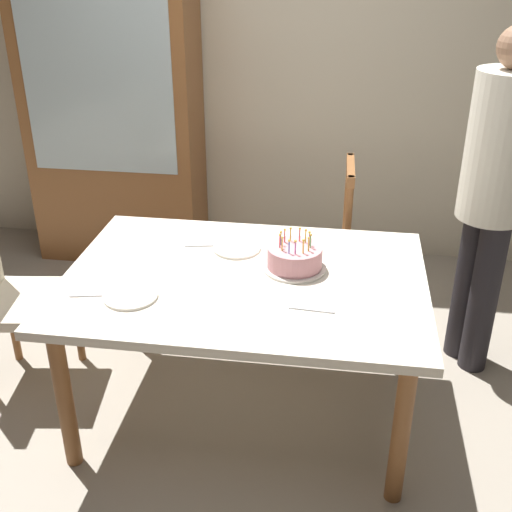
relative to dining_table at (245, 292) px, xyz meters
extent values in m
plane|color=#9E9384|center=(0.00, 0.00, -0.64)|extent=(6.40, 6.40, 0.00)
cube|color=beige|center=(0.00, 1.85, 0.66)|extent=(6.40, 0.10, 2.60)
cube|color=silver|center=(0.00, 0.00, 0.06)|extent=(1.55, 1.10, 0.04)
cylinder|color=brown|center=(-0.67, -0.45, -0.30)|extent=(0.07, 0.07, 0.68)
cylinder|color=brown|center=(0.67, -0.45, -0.30)|extent=(0.07, 0.07, 0.68)
cylinder|color=brown|center=(-0.67, 0.45, -0.30)|extent=(0.07, 0.07, 0.68)
cylinder|color=brown|center=(0.67, 0.45, -0.30)|extent=(0.07, 0.07, 0.68)
cylinder|color=silver|center=(0.21, 0.10, 0.09)|extent=(0.28, 0.28, 0.01)
cylinder|color=#D18C93|center=(0.21, 0.10, 0.14)|extent=(0.24, 0.24, 0.09)
cylinder|color=#66CC72|center=(0.27, 0.10, 0.21)|extent=(0.01, 0.01, 0.05)
sphere|color=#FFC64C|center=(0.27, 0.10, 0.25)|extent=(0.01, 0.01, 0.01)
cylinder|color=#D872CC|center=(0.26, 0.13, 0.21)|extent=(0.01, 0.01, 0.05)
sphere|color=#FFC64C|center=(0.26, 0.13, 0.25)|extent=(0.01, 0.01, 0.01)
cylinder|color=yellow|center=(0.25, 0.15, 0.21)|extent=(0.01, 0.01, 0.05)
sphere|color=#FFC64C|center=(0.25, 0.15, 0.25)|extent=(0.01, 0.01, 0.01)
cylinder|color=#E54C4C|center=(0.22, 0.16, 0.21)|extent=(0.01, 0.01, 0.05)
sphere|color=#FFC64C|center=(0.22, 0.16, 0.25)|extent=(0.01, 0.01, 0.01)
cylinder|color=yellow|center=(0.18, 0.16, 0.21)|extent=(0.01, 0.01, 0.05)
sphere|color=#FFC64C|center=(0.18, 0.16, 0.25)|extent=(0.01, 0.01, 0.01)
cylinder|color=#E54C4C|center=(0.16, 0.14, 0.21)|extent=(0.01, 0.01, 0.05)
sphere|color=#FFC64C|center=(0.16, 0.14, 0.25)|extent=(0.01, 0.01, 0.01)
cylinder|color=#4C7FE5|center=(0.14, 0.11, 0.21)|extent=(0.01, 0.01, 0.05)
sphere|color=#FFC64C|center=(0.14, 0.11, 0.25)|extent=(0.01, 0.01, 0.01)
cylinder|color=#E54C4C|center=(0.14, 0.08, 0.21)|extent=(0.01, 0.01, 0.05)
sphere|color=#FFC64C|center=(0.14, 0.08, 0.25)|extent=(0.01, 0.01, 0.01)
cylinder|color=yellow|center=(0.15, 0.06, 0.21)|extent=(0.01, 0.01, 0.05)
sphere|color=#FFC64C|center=(0.15, 0.06, 0.25)|extent=(0.01, 0.01, 0.01)
cylinder|color=#4C7FE5|center=(0.19, 0.03, 0.21)|extent=(0.01, 0.01, 0.05)
sphere|color=#FFC64C|center=(0.19, 0.03, 0.25)|extent=(0.01, 0.01, 0.01)
cylinder|color=#D872CC|center=(0.21, 0.03, 0.21)|extent=(0.01, 0.01, 0.05)
sphere|color=#FFC64C|center=(0.21, 0.03, 0.25)|extent=(0.01, 0.01, 0.01)
cylinder|color=yellow|center=(0.24, 0.04, 0.21)|extent=(0.01, 0.01, 0.05)
sphere|color=#FFC64C|center=(0.24, 0.04, 0.25)|extent=(0.01, 0.01, 0.01)
cylinder|color=yellow|center=(0.27, 0.07, 0.21)|extent=(0.01, 0.01, 0.05)
sphere|color=#FFC64C|center=(0.27, 0.07, 0.25)|extent=(0.01, 0.01, 0.01)
cylinder|color=silver|center=(-0.43, -0.25, 0.09)|extent=(0.22, 0.22, 0.01)
cylinder|color=silver|center=(-0.08, 0.25, 0.09)|extent=(0.22, 0.22, 0.01)
cube|color=silver|center=(-0.59, -0.26, 0.08)|extent=(0.18, 0.05, 0.01)
cube|color=silver|center=(-0.24, 0.26, 0.08)|extent=(0.18, 0.05, 0.01)
cube|color=silver|center=(0.30, -0.24, 0.08)|extent=(0.18, 0.03, 0.01)
cube|color=tan|center=(0.23, 0.87, -0.19)|extent=(0.45, 0.45, 0.05)
cylinder|color=brown|center=(0.05, 1.04, -0.43)|extent=(0.04, 0.04, 0.42)
cylinder|color=brown|center=(0.06, 0.70, -0.43)|extent=(0.04, 0.04, 0.42)
cylinder|color=brown|center=(0.39, 1.04, -0.43)|extent=(0.04, 0.04, 0.42)
cylinder|color=brown|center=(0.40, 0.70, -0.43)|extent=(0.04, 0.04, 0.42)
cylinder|color=brown|center=(0.42, 1.05, 0.06)|extent=(0.04, 0.04, 0.50)
cylinder|color=brown|center=(0.43, 0.69, 0.06)|extent=(0.04, 0.04, 0.50)
cube|color=brown|center=(0.43, 0.87, 0.28)|extent=(0.05, 0.40, 0.06)
cube|color=beige|center=(-1.07, 0.07, -0.19)|extent=(0.50, 0.50, 0.05)
cylinder|color=brown|center=(-0.88, -0.07, -0.43)|extent=(0.04, 0.04, 0.42)
cylinder|color=brown|center=(-0.93, 0.26, -0.43)|extent=(0.04, 0.04, 0.42)
cylinder|color=brown|center=(-1.27, 0.22, -0.43)|extent=(0.04, 0.04, 0.42)
cylinder|color=#262328|center=(1.06, 0.62, -0.23)|extent=(0.14, 0.14, 0.82)
cylinder|color=#262328|center=(1.12, 0.51, -0.23)|extent=(0.14, 0.14, 0.82)
cylinder|color=silver|center=(1.09, 0.57, 0.53)|extent=(0.32, 0.32, 0.69)
cube|color=brown|center=(-1.11, 1.56, 0.31)|extent=(1.10, 0.44, 1.90)
cube|color=silver|center=(-1.11, 1.34, 0.56)|extent=(0.94, 0.01, 1.04)
camera|label=1|loc=(0.40, -2.37, 1.39)|focal=44.78mm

